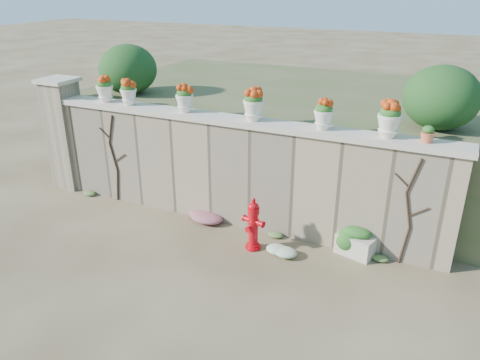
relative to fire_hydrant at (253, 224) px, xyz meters
The scene contains 21 objects.
ground 1.33m from the fire_hydrant, 128.11° to the right, with size 80.00×80.00×0.00m, color brown.
stone_wall 1.23m from the fire_hydrant, 132.89° to the left, with size 8.00×0.40×2.00m, color gray.
wall_cap 1.92m from the fire_hydrant, 132.89° to the left, with size 8.10×0.52×0.10m, color beige.
gate_pillar 5.04m from the fire_hydrant, behind, with size 0.72×0.72×2.48m.
raised_fill 4.13m from the fire_hydrant, 100.77° to the left, with size 9.00×6.00×2.00m, color #384C23.
back_shrub_left 4.90m from the fire_hydrant, 152.96° to the left, with size 1.30×1.30×1.10m, color #143814.
back_shrub_right 3.91m from the fire_hydrant, 37.53° to the left, with size 1.30×1.30×1.10m, color #143814.
vine_left 3.53m from the fire_hydrant, behind, with size 0.60×0.04×1.91m.
vine_right 2.58m from the fire_hydrant, 13.78° to the left, with size 0.60×0.04×1.91m.
fire_hydrant is the anchor object (origin of this frame).
planter_box 1.80m from the fire_hydrant, 18.32° to the left, with size 0.71×0.53×0.53m.
green_shrub 1.64m from the fire_hydrant, 20.66° to the left, with size 0.60×0.54×0.57m, color #1E5119.
magenta_clump 1.47m from the fire_hydrant, 156.97° to the left, with size 0.87×0.58×0.23m, color #CD297A.
white_flowers 0.66m from the fire_hydrant, ahead, with size 0.55×0.44×0.20m, color white.
urn_pot_0 4.20m from the fire_hydrant, 167.33° to the left, with size 0.34×0.34×0.53m.
urn_pot_1 3.69m from the fire_hydrant, 164.99° to the left, with size 0.33×0.33×0.51m.
urn_pot_2 2.71m from the fire_hydrant, 155.16° to the left, with size 0.34×0.34×0.53m.
urn_pot_3 2.10m from the fire_hydrant, 114.13° to the left, with size 0.37×0.37×0.59m.
urn_pot_4 2.23m from the fire_hydrant, 42.46° to the left, with size 0.33×0.33×0.52m.
urn_pot_5 2.85m from the fire_hydrant, 22.83° to the left, with size 0.38×0.38×0.60m.
terracotta_pot 3.19m from the fire_hydrant, 17.93° to the left, with size 0.21×0.21×0.26m.
Camera 1 is at (3.55, -5.66, 4.43)m, focal length 35.00 mm.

